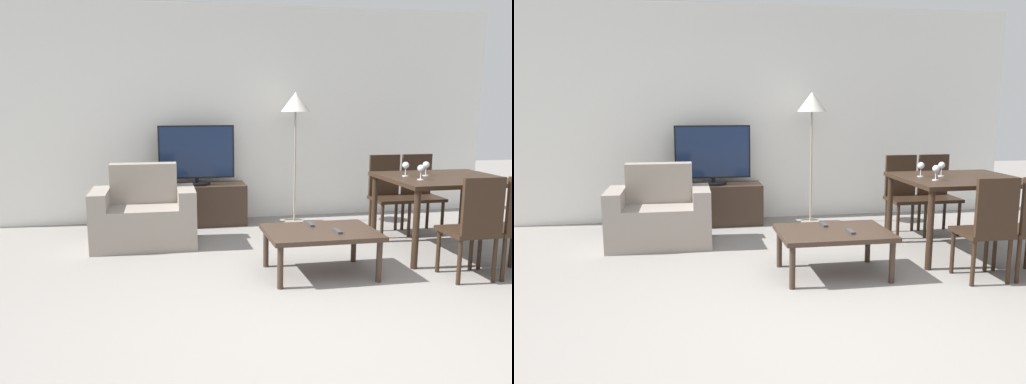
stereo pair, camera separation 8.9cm
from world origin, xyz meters
TOP-DOWN VIEW (x-y plane):
  - ground_plane at (0.00, 0.00)m, footprint 18.00×18.00m
  - wall_back at (0.00, 3.51)m, footprint 6.81×0.06m
  - armchair at (-1.20, 2.40)m, footprint 1.07×0.65m
  - tv_stand at (-0.58, 3.22)m, footprint 1.19×0.45m
  - tv at (-0.58, 3.21)m, footprint 0.92×0.32m
  - coffee_table at (0.34, 1.15)m, footprint 0.96×0.68m
  - dining_table at (1.76, 1.58)m, footprint 1.17×1.02m
  - dining_chair_near at (1.55, 0.76)m, footprint 0.40×0.40m
  - dining_chair_far at (1.96, 2.40)m, footprint 0.40×0.40m
  - dining_chair_far_left at (1.55, 2.40)m, footprint 0.40×0.40m
  - floor_lamp at (0.63, 3.09)m, footprint 0.36×0.36m
  - remote_primary at (0.46, 1.06)m, footprint 0.04×0.15m
  - remote_secondary at (0.31, 1.34)m, footprint 0.04×0.15m
  - wine_glass_left at (1.61, 1.67)m, footprint 0.07×0.07m
  - wine_glass_center at (1.39, 1.68)m, footprint 0.07×0.07m
  - wine_glass_right at (1.42, 1.43)m, footprint 0.07×0.07m

SIDE VIEW (x-z plane):
  - ground_plane at x=0.00m, z-range 0.00..0.00m
  - tv_stand at x=-0.58m, z-range 0.00..0.50m
  - armchair at x=-1.20m, z-range -0.12..0.74m
  - coffee_table at x=0.34m, z-range 0.16..0.55m
  - remote_primary at x=0.46m, z-range 0.40..0.42m
  - remote_secondary at x=0.31m, z-range 0.40..0.42m
  - dining_chair_near at x=1.55m, z-range 0.04..0.94m
  - dining_chair_far at x=1.96m, z-range 0.04..0.94m
  - dining_chair_far_left at x=1.55m, z-range 0.04..0.94m
  - dining_table at x=1.76m, z-range 0.30..1.07m
  - tv at x=-0.58m, z-range 0.50..1.23m
  - wine_glass_left at x=1.61m, z-range 0.80..0.95m
  - wine_glass_center at x=1.39m, z-range 0.80..0.95m
  - wine_glass_right at x=1.42m, z-range 0.80..0.95m
  - wall_back at x=0.00m, z-range 0.00..2.70m
  - floor_lamp at x=0.63m, z-range 0.61..2.25m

